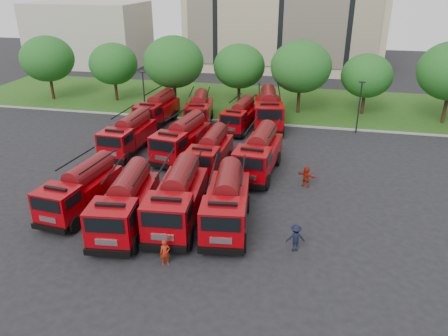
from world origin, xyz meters
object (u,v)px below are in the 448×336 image
object	(u,v)px
fire_truck_8	(157,109)
fire_truck_11	(268,109)
firefighter_5	(305,186)
fire_truck_2	(177,198)
firefighter_3	(295,250)
firefighter_2	(216,249)
firefighter_4	(151,200)
fire_truck_1	(126,203)
fire_truck_6	(210,152)
fire_truck_5	(182,138)
firefighter_0	(166,264)
fire_truck_0	(81,189)
firefighter_1	(95,247)
fire_truck_3	(227,202)
fire_truck_4	(129,135)
fire_truck_7	(259,153)
fire_truck_10	(240,116)
fire_truck_9	(199,110)

from	to	relation	value
fire_truck_8	fire_truck_11	size ratio (longest dim) A/B	0.86
fire_truck_11	firefighter_5	world-z (taller)	fire_truck_11
fire_truck_2	firefighter_3	distance (m)	7.79
firefighter_2	firefighter_4	world-z (taller)	firefighter_2
fire_truck_1	fire_truck_6	world-z (taller)	fire_truck_1
fire_truck_8	fire_truck_5	bearing A→B (deg)	-53.24
firefighter_0	firefighter_4	distance (m)	7.64
firefighter_4	fire_truck_8	bearing A→B (deg)	-37.25
fire_truck_0	firefighter_0	xyz separation A→B (m)	(7.31, -4.52, -1.58)
firefighter_1	firefighter_3	bearing A→B (deg)	35.91
fire_truck_3	fire_truck_4	distance (m)	14.91
fire_truck_4	firefighter_4	distance (m)	9.56
fire_truck_11	firefighter_2	xyz separation A→B (m)	(-0.34, -22.27, -1.81)
fire_truck_4	firefighter_0	size ratio (longest dim) A/B	4.74
firefighter_0	firefighter_1	distance (m)	4.61
fire_truck_1	fire_truck_0	bearing A→B (deg)	153.63
fire_truck_5	firefighter_5	distance (m)	11.32
fire_truck_6	fire_truck_11	world-z (taller)	fire_truck_11
fire_truck_2	firefighter_4	size ratio (longest dim) A/B	4.37
fire_truck_0	fire_truck_8	xyz separation A→B (m)	(-1.32, 18.22, -0.01)
firefighter_1	fire_truck_2	bearing A→B (deg)	68.35
fire_truck_6	firefighter_3	world-z (taller)	fire_truck_6
firefighter_1	firefighter_5	xyz separation A→B (m)	(11.60, 10.44, 0.00)
firefighter_0	firefighter_4	bearing A→B (deg)	90.95
fire_truck_5	fire_truck_2	bearing A→B (deg)	-65.70
fire_truck_6	fire_truck_8	xyz separation A→B (m)	(-8.06, 10.06, 0.05)
firefighter_4	fire_truck_4	bearing A→B (deg)	-23.49
fire_truck_4	fire_truck_7	size ratio (longest dim) A/B	0.94
fire_truck_2	fire_truck_5	world-z (taller)	fire_truck_2
firefighter_3	fire_truck_8	bearing A→B (deg)	-67.29
fire_truck_6	firefighter_1	bearing A→B (deg)	-106.40
firefighter_4	firefighter_5	xyz separation A→B (m)	(10.50, 4.34, 0.00)
fire_truck_3	fire_truck_5	xyz separation A→B (m)	(-5.98, 10.18, -0.01)
fire_truck_3	fire_truck_8	bearing A→B (deg)	114.54
fire_truck_4	firefighter_5	distance (m)	15.98
fire_truck_10	firefighter_1	xyz separation A→B (m)	(-4.60, -21.92, -1.46)
fire_truck_11	firefighter_0	world-z (taller)	fire_truck_11
fire_truck_9	firefighter_0	bearing A→B (deg)	-88.83
fire_truck_6	fire_truck_10	size ratio (longest dim) A/B	1.02
fire_truck_10	firefighter_1	bearing A→B (deg)	-94.58
fire_truck_9	fire_truck_11	xyz separation A→B (m)	(7.02, 0.94, 0.23)
fire_truck_1	firefighter_3	distance (m)	10.50
fire_truck_10	fire_truck_11	xyz separation A→B (m)	(2.63, 1.64, 0.35)
fire_truck_0	firefighter_3	world-z (taller)	fire_truck_0
fire_truck_3	fire_truck_8	size ratio (longest dim) A/B	1.08
fire_truck_7	fire_truck_8	xyz separation A→B (m)	(-11.92, 9.90, -0.12)
fire_truck_7	fire_truck_11	xyz separation A→B (m)	(-0.60, 11.45, 0.11)
fire_truck_2	firefighter_3	world-z (taller)	fire_truck_2
fire_truck_6	fire_truck_0	bearing A→B (deg)	-127.54
fire_truck_0	firefighter_3	size ratio (longest dim) A/B	4.26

